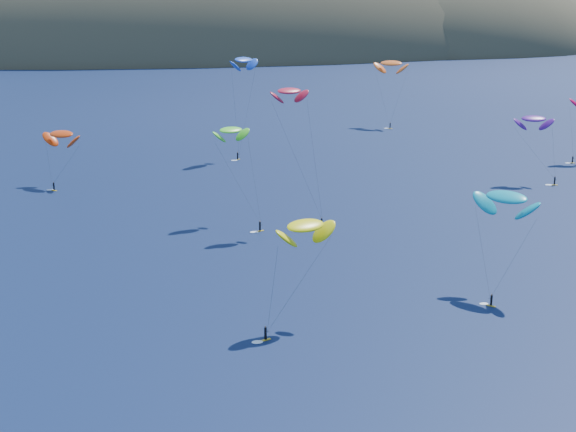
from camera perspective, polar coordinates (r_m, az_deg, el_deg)
The scene contains 9 objects.
island at distance 612.08m, azimuth -5.08°, elevation 10.85°, with size 730.00×300.00×210.00m.
kitesurfer_1 at distance 194.96m, azimuth -15.82°, elevation 5.63°, with size 10.79×12.25×14.68m.
kitesurfer_2 at distance 109.83m, azimuth 1.25°, elevation -0.70°, with size 12.44×10.28×16.15m.
kitesurfer_3 at distance 159.32m, azimuth -4.07°, elevation 6.09°, with size 8.75×14.57×19.90m.
kitesurfer_4 at distance 218.81m, azimuth -3.17°, elevation 11.02°, with size 10.23×11.29×28.67m.
kitesurfer_5 at distance 125.70m, azimuth 15.28°, elevation 1.30°, with size 10.31×13.21×17.32m.
kitesurfer_6 at distance 199.40m, azimuth 17.09°, elevation 6.62°, with size 9.65×9.61×17.38m.
kitesurfer_9 at distance 153.88m, azimuth 0.10°, elevation 8.86°, with size 10.33×7.23×28.08m.
kitesurfer_11 at distance 271.84m, azimuth 7.35°, elevation 10.73°, with size 12.14×15.00×23.46m.
Camera 1 is at (-27.84, -43.41, 45.53)m, focal length 50.00 mm.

